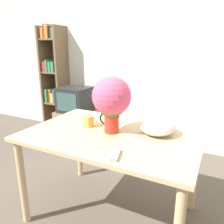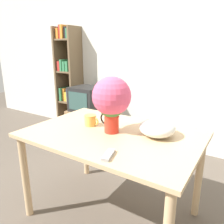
{
  "view_description": "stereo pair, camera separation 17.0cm",
  "coord_description": "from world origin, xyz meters",
  "px_view_note": "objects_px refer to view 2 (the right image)",
  "views": [
    {
      "loc": [
        0.98,
        -1.46,
        1.42
      ],
      "look_at": [
        0.24,
        -0.0,
        0.95
      ],
      "focal_mm": 35.0,
      "sensor_mm": 36.0,
      "label": 1
    },
    {
      "loc": [
        1.13,
        -1.38,
        1.42
      ],
      "look_at": [
        0.24,
        -0.0,
        0.95
      ],
      "focal_mm": 35.0,
      "sensor_mm": 36.0,
      "label": 2
    }
  ],
  "objects_px": {
    "coffee_mug": "(91,120)",
    "tv_set": "(87,99)",
    "flower_vase": "(111,100)",
    "white_bowl": "(157,128)"
  },
  "relations": [
    {
      "from": "coffee_mug",
      "to": "white_bowl",
      "type": "height_order",
      "value": "white_bowl"
    },
    {
      "from": "flower_vase",
      "to": "white_bowl",
      "type": "distance_m",
      "value": 0.41
    },
    {
      "from": "white_bowl",
      "to": "tv_set",
      "type": "bearing_deg",
      "value": 145.13
    },
    {
      "from": "white_bowl",
      "to": "tv_set",
      "type": "distance_m",
      "value": 1.96
    },
    {
      "from": "coffee_mug",
      "to": "tv_set",
      "type": "relative_size",
      "value": 0.3
    },
    {
      "from": "white_bowl",
      "to": "tv_set",
      "type": "height_order",
      "value": "white_bowl"
    },
    {
      "from": "coffee_mug",
      "to": "white_bowl",
      "type": "xyz_separation_m",
      "value": [
        0.58,
        0.08,
        0.02
      ]
    },
    {
      "from": "coffee_mug",
      "to": "tv_set",
      "type": "bearing_deg",
      "value": 130.54
    },
    {
      "from": "coffee_mug",
      "to": "tv_set",
      "type": "distance_m",
      "value": 1.59
    },
    {
      "from": "flower_vase",
      "to": "coffee_mug",
      "type": "distance_m",
      "value": 0.33
    }
  ]
}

